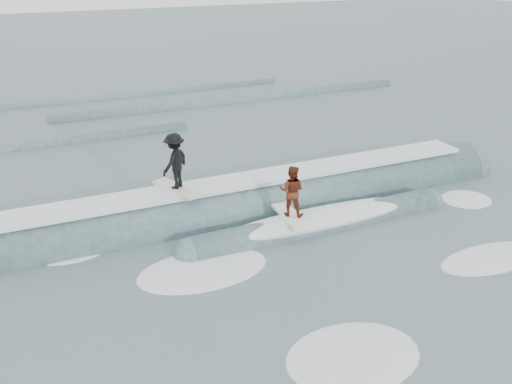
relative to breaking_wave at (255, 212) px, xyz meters
name	(u,v)px	position (x,y,z in m)	size (l,w,h in m)	color
ground	(290,254)	(-0.26, -3.13, -0.04)	(160.00, 160.00, 0.00)	#3A5154
breaking_wave	(255,212)	(0.00, 0.00, 0.00)	(22.16, 3.92, 2.28)	#334F56
surfer_black	(175,163)	(-2.66, 0.32, 2.12)	(1.34, 2.07, 1.93)	silver
surfer_red	(292,194)	(0.42, -1.88, 1.34)	(1.02, 2.04, 1.76)	white
whitewater	(332,271)	(0.36, -4.51, -0.04)	(15.63, 8.99, 0.10)	white
far_swells	(129,115)	(-1.02, 14.53, -0.04)	(37.74, 8.65, 0.80)	#334F56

